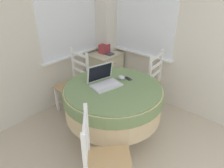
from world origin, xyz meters
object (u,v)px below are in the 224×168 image
corner_cabinet (106,71)px  dining_chair_near_right_window (146,82)px  laptop (104,81)px  cell_phone (128,79)px  computer_mouse (121,77)px  dining_chair_camera_near (103,163)px  round_dining_table (113,98)px  storage_box (104,49)px  dining_chair_near_back_window (74,85)px  book_on_cabinet (107,53)px

corner_cabinet → dining_chair_near_right_window: bearing=-93.3°
laptop → cell_phone: size_ratio=3.33×
computer_mouse → dining_chair_camera_near: bearing=-149.7°
round_dining_table → storage_box: (0.91, 0.99, 0.20)m
dining_chair_near_back_window → dining_chair_near_right_window: bearing=-45.3°
computer_mouse → dining_chair_near_back_window: 0.88m
dining_chair_near_back_window → corner_cabinet: (0.84, 0.12, -0.10)m
computer_mouse → book_on_cabinet: computer_mouse is taller
cell_phone → book_on_cabinet: (0.63, 0.95, -0.05)m
laptop → dining_chair_near_right_window: 0.96m
cell_phone → dining_chair_camera_near: size_ratio=0.12×
laptop → computer_mouse: size_ratio=4.06×
computer_mouse → corner_cabinet: bearing=53.2°
cell_phone → corner_cabinet: 1.23m
book_on_cabinet → dining_chair_near_right_window: bearing=-93.5°
round_dining_table → laptop: (-0.03, 0.12, 0.22)m
computer_mouse → dining_chair_near_back_window: size_ratio=0.10×
storage_box → dining_chair_near_back_window: bearing=-170.3°
cell_phone → storage_box: 1.19m
dining_chair_near_right_window → storage_box: 0.99m
cell_phone → dining_chair_near_right_window: bearing=6.8°
laptop → dining_chair_near_right_window: bearing=-3.8°
dining_chair_camera_near → book_on_cabinet: (1.61, 1.43, 0.26)m
storage_box → dining_chair_camera_near: bearing=-137.4°
computer_mouse → storage_box: (0.70, 0.95, 0.00)m
round_dining_table → corner_cabinet: (0.90, 0.97, -0.24)m
dining_chair_near_right_window → corner_cabinet: size_ratio=1.37×
laptop → dining_chair_camera_near: bearing=-137.8°
round_dining_table → dining_chair_camera_near: bearing=-145.1°
storage_box → book_on_cabinet: size_ratio=0.64×
storage_box → cell_phone: bearing=-122.2°
computer_mouse → book_on_cabinet: 1.13m
computer_mouse → dining_chair_camera_near: (-0.92, -0.54, -0.33)m
round_dining_table → dining_chair_near_back_window: bearing=85.5°
round_dining_table → laptop: bearing=106.7°
computer_mouse → storage_box: storage_box is taller
dining_chair_camera_near → storage_box: bearing=42.6°
dining_chair_near_back_window → storage_box: bearing=9.7°
round_dining_table → computer_mouse: computer_mouse is taller
cell_phone → corner_cabinet: size_ratio=0.17×
dining_chair_near_right_window → laptop: bearing=176.2°
book_on_cabinet → laptop: bearing=-138.9°
laptop → dining_chair_camera_near: 0.97m
dining_chair_near_right_window → book_on_cabinet: bearing=86.5°
dining_chair_camera_near → corner_cabinet: (1.61, 1.46, -0.10)m
laptop → cell_phone: (0.31, -0.13, -0.05)m
computer_mouse → cell_phone: size_ratio=0.82×
dining_chair_near_back_window → dining_chair_near_right_window: same height
dining_chair_near_back_window → round_dining_table: bearing=-94.5°
round_dining_table → dining_chair_camera_near: (-0.71, -0.49, -0.14)m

